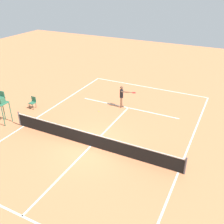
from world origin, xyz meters
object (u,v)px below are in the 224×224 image
Objects in this scene: player_serving at (122,95)px; umpire_chair at (1,103)px; courtside_chair_mid at (33,102)px; tennis_ball at (99,111)px.

player_serving is 0.75× the size of umpire_chair.
player_serving is 8.90m from umpire_chair.
umpire_chair is 2.95m from courtside_chair_mid.
tennis_ball is 5.36m from courtside_chair_mid.
player_serving reaches higher than tennis_ball.
umpire_chair reaches higher than courtside_chair_mid.
umpire_chair is at bearing 40.47° from tennis_ball.
tennis_ball is (1.27, 1.56, -1.06)m from player_serving.
player_serving is 26.76× the size of tennis_ball.
player_serving is at bearing -129.29° from tennis_ball.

